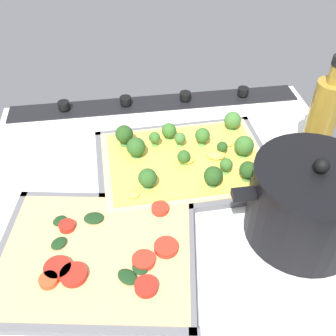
{
  "coord_description": "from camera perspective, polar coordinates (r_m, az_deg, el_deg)",
  "views": [
    {
      "loc": [
        9.2,
        52.76,
        53.8
      ],
      "look_at": [
        1.24,
        -1.48,
        4.71
      ],
      "focal_mm": 41.88,
      "sensor_mm": 36.0,
      "label": 1
    }
  ],
  "objects": [
    {
      "name": "baking_tray_back",
      "position": [
        0.67,
        -10.29,
        -12.42
      ],
      "size": [
        36.74,
        31.94,
        1.3
      ],
      "color": "slate",
      "rests_on": "ground_plane"
    },
    {
      "name": "cooking_pot",
      "position": [
        0.68,
        19.78,
        -4.82
      ],
      "size": [
        26.46,
        19.65,
        16.4
      ],
      "color": "black",
      "rests_on": "ground_plane"
    },
    {
      "name": "ground_plane",
      "position": [
        0.77,
        1.08,
        -4.08
      ],
      "size": [
        75.13,
        69.31,
        3.0
      ],
      "primitive_type": "cube",
      "color": "white"
    },
    {
      "name": "baking_tray_front",
      "position": [
        0.81,
        2.4,
        0.56
      ],
      "size": [
        36.28,
        27.32,
        1.3
      ],
      "color": "slate",
      "rests_on": "ground_plane"
    },
    {
      "name": "stove_control_panel",
      "position": [
        1.0,
        -1.79,
        9.58
      ],
      "size": [
        72.13,
        7.0,
        2.6
      ],
      "color": "black",
      "rests_on": "ground_plane"
    },
    {
      "name": "oil_bottle",
      "position": [
        0.83,
        21.43,
        6.42
      ],
      "size": [
        5.59,
        5.59,
        23.15
      ],
      "color": "olive",
      "rests_on": "ground_plane"
    },
    {
      "name": "veggie_pizza_back",
      "position": [
        0.66,
        -10.11,
        -12.19
      ],
      "size": [
        33.97,
        29.16,
        1.9
      ],
      "color": "tan",
      "rests_on": "baking_tray_back"
    },
    {
      "name": "broccoli_pizza",
      "position": [
        0.8,
        2.74,
        1.64
      ],
      "size": [
        33.81,
        24.85,
        6.05
      ],
      "color": "#D3B77F",
      "rests_on": "baking_tray_front"
    }
  ]
}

